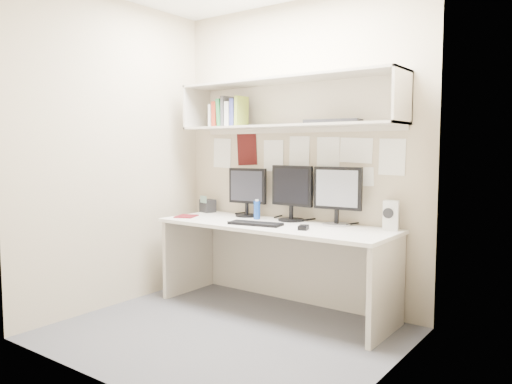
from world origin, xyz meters
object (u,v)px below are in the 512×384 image
Objects in this scene: keyboard at (256,224)px; monitor_center at (292,191)px; desk_phone at (208,206)px; speaker at (391,215)px; desk at (275,267)px; monitor_right at (337,194)px; maroon_notebook at (186,216)px; monitor_left at (247,190)px.

monitor_center is at bearing 64.03° from keyboard.
speaker is at bearing 16.11° from desk_phone.
desk is 4.26× the size of monitor_right.
keyboard reaches higher than maroon_notebook.
monitor_center reaches higher than speaker.
monitor_left is 0.93× the size of monitor_center.
monitor_left reaches higher than speaker.
keyboard is (-0.08, -0.15, 0.37)m from desk.
monitor_center is at bearing -5.82° from monitor_left.
keyboard is at bearing -102.22° from monitor_center.
monitor_right is at bearing 25.09° from keyboard.
monitor_left is at bearing -175.88° from monitor_center.
desk is at bearing -158.28° from monitor_right.
monitor_left is at bearing 14.42° from desk_phone.
speaker reaches higher than maroon_notebook.
desk_phone is (-0.86, 0.38, 0.05)m from keyboard.
keyboard is (-0.11, -0.37, -0.25)m from monitor_center.
desk_phone is (-0.96, 0.01, -0.19)m from monitor_center.
keyboard is at bearing -118.79° from desk.
keyboard is at bearing -51.38° from monitor_left.
monitor_left is (-0.45, 0.22, 0.60)m from desk.
monitor_left is at bearing 175.94° from monitor_right.
monitor_left is 0.90m from monitor_right.
monitor_left is at bearing 124.81° from keyboard.
keyboard is at bearing -172.29° from speaker.
desk is at bearing -179.12° from speaker.
desk_phone is (-0.94, 0.23, 0.43)m from desk.
speaker is (0.44, 0.03, -0.14)m from monitor_right.
desk_phone is (-1.83, -0.02, -0.05)m from speaker.
desk is 0.78m from monitor_left.
monitor_right is 2.10× the size of speaker.
maroon_notebook is at bearing -145.50° from monitor_left.
monitor_right reaches higher than desk.
maroon_notebook is at bearing 169.21° from keyboard.
desk is 4.58× the size of monitor_left.
monitor_left reaches higher than desk.
desk_phone reaches higher than maroon_notebook.
maroon_notebook is 1.23× the size of desk_phone.
monitor_right is (0.43, 0.00, -0.00)m from monitor_center.
desk_phone is (-0.49, 0.01, -0.18)m from monitor_left.
maroon_notebook is (-0.90, -0.36, -0.25)m from monitor_center.
monitor_center is at bearing 167.21° from speaker.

